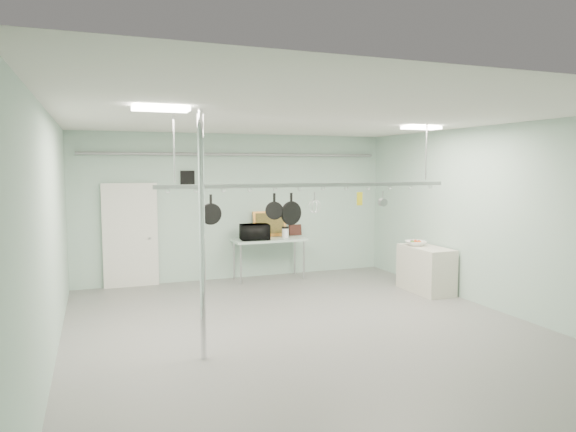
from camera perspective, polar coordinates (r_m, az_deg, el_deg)
name	(u,v)px	position (r m, az deg, el deg)	size (l,w,h in m)	color
floor	(307,330)	(8.01, 2.10, -12.55)	(8.00, 8.00, 0.00)	gray
ceiling	(308,118)	(7.65, 2.19, 10.79)	(7.00, 8.00, 0.02)	silver
back_wall	(238,207)	(11.44, -5.62, 1.04)	(7.00, 0.02, 3.20)	#A5C6B2
right_wall	(493,218)	(9.57, 21.78, -0.19)	(0.02, 8.00, 3.20)	#A5C6B2
door	(130,236)	(11.08, -17.10, -2.18)	(1.10, 0.10, 2.20)	silver
wall_vent	(187,178)	(11.15, -11.11, 4.20)	(0.30, 0.04, 0.30)	black
conduit_pipe	(238,154)	(11.32, -5.56, 6.82)	(0.07, 0.07, 6.60)	gray
chrome_pole	(202,237)	(6.61, -9.53, -2.26)	(0.08, 0.08, 3.20)	silver
prep_table	(269,242)	(11.32, -2.14, -2.89)	(1.60, 0.70, 0.91)	silver
side_cabinet	(426,269)	(10.60, 15.06, -5.75)	(0.60, 1.20, 0.90)	beige
pot_rack	(312,183)	(7.98, 2.65, 3.67)	(4.80, 0.06, 1.00)	#B7B7BC
light_panel_left	(161,109)	(6.31, -13.95, 11.50)	(0.65, 0.30, 0.05)	white
light_panel_right	(421,128)	(9.34, 14.59, 9.48)	(0.65, 0.30, 0.05)	white
microwave	(255,232)	(11.12, -3.71, -1.79)	(0.61, 0.41, 0.34)	black
coffee_canister	(285,233)	(11.43, -0.30, -1.91)	(0.15, 0.15, 0.21)	white
painting_large	(270,224)	(11.60, -2.05, -0.88)	(0.78, 0.05, 0.58)	#E5923D
painting_small	(295,230)	(11.83, 0.80, -1.56)	(0.30, 0.04, 0.25)	#371913
fruit_bowl	(416,243)	(10.65, 14.00, -2.95)	(0.40, 0.40, 0.10)	white
skillet_left	(211,209)	(7.51, -8.57, 0.78)	(0.31, 0.06, 0.42)	black
skillet_mid	(274,206)	(7.77, -1.54, 1.16)	(0.27, 0.06, 0.38)	black
skillet_right	(291,209)	(7.87, 0.36, 0.81)	(0.37, 0.06, 0.49)	black
whisk	(315,203)	(8.02, 2.98, 1.47)	(0.20, 0.20, 0.33)	#B2B3B7
grater	(360,199)	(8.36, 7.96, 1.92)	(0.10, 0.02, 0.23)	gold
saucepan	(383,198)	(8.57, 10.48, 1.95)	(0.13, 0.08, 0.24)	#A7A7AB
fruit_cluster	(416,241)	(10.64, 14.00, -2.74)	(0.24, 0.24, 0.09)	#A72D0F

